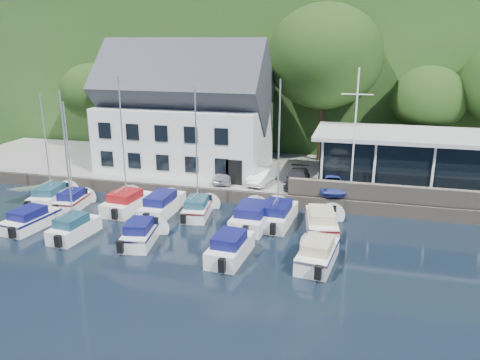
{
  "coord_description": "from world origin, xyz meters",
  "views": [
    {
      "loc": [
        7.83,
        -21.36,
        11.94
      ],
      "look_at": [
        -0.1,
        9.0,
        2.5
      ],
      "focal_mm": 35.0,
      "sensor_mm": 36.0,
      "label": 1
    }
  ],
  "objects": [
    {
      "name": "boat_r2_3",
      "position": [
        1.16,
        2.0,
        0.79
      ],
      "size": [
        2.31,
        5.78,
        1.57
      ],
      "primitive_type": null,
      "rotation": [
        0.0,
        0.0,
        -0.07
      ],
      "color": "white",
      "rests_on": "ground"
    },
    {
      "name": "quay",
      "position": [
        0.0,
        17.5,
        0.5
      ],
      "size": [
        60.0,
        13.0,
        1.0
      ],
      "primitive_type": "cube",
      "color": "gray",
      "rests_on": "ground"
    },
    {
      "name": "boat_r1_7",
      "position": [
        5.8,
        7.36,
        0.75
      ],
      "size": [
        3.05,
        6.79,
        1.49
      ],
      "primitive_type": null,
      "rotation": [
        0.0,
        0.0,
        0.16
      ],
      "color": "white",
      "rests_on": "ground"
    },
    {
      "name": "tree_0",
      "position": [
        -19.3,
        21.93,
        5.34
      ],
      "size": [
        6.35,
        6.35,
        8.67
      ],
      "primitive_type": null,
      "color": "#1A3710",
      "rests_on": "quay"
    },
    {
      "name": "ground",
      "position": [
        0.0,
        0.0,
        0.0
      ],
      "size": [
        180.0,
        180.0,
        0.0
      ],
      "primitive_type": "plane",
      "color": "black",
      "rests_on": "ground"
    },
    {
      "name": "boat_r1_1",
      "position": [
        -12.32,
        7.09,
        4.19
      ],
      "size": [
        2.2,
        5.15,
        8.39
      ],
      "primitive_type": null,
      "rotation": [
        0.0,
        0.0,
        0.1
      ],
      "color": "white",
      "rests_on": "ground"
    },
    {
      "name": "boat_r2_1",
      "position": [
        -9.13,
        2.34,
        4.54
      ],
      "size": [
        2.23,
        5.25,
        9.07
      ],
      "primitive_type": null,
      "rotation": [
        0.0,
        0.0,
        -0.1
      ],
      "color": "white",
      "rests_on": "ground"
    },
    {
      "name": "car_blue",
      "position": [
        6.07,
        12.75,
        1.64
      ],
      "size": [
        2.0,
        3.89,
        1.27
      ],
      "primitive_type": "imported",
      "rotation": [
        0.0,
        0.0,
        0.15
      ],
      "color": "#314098",
      "rests_on": "quay"
    },
    {
      "name": "field_patch",
      "position": [
        8.0,
        70.0,
        16.15
      ],
      "size": [
        50.0,
        30.0,
        0.3
      ],
      "primitive_type": "cube",
      "color": "#576130",
      "rests_on": "hillside"
    },
    {
      "name": "boat_r2_2",
      "position": [
        -4.69,
        2.63,
        0.74
      ],
      "size": [
        2.59,
        5.46,
        1.48
      ],
      "primitive_type": null,
      "rotation": [
        0.0,
        0.0,
        0.16
      ],
      "color": "white",
      "rests_on": "ground"
    },
    {
      "name": "boat_r2_0",
      "position": [
        -12.79,
        2.98,
        0.7
      ],
      "size": [
        2.62,
        5.76,
        1.4
      ],
      "primitive_type": null,
      "rotation": [
        0.0,
        0.0,
        -0.13
      ],
      "color": "white",
      "rests_on": "ground"
    },
    {
      "name": "car_white",
      "position": [
        0.54,
        13.38,
        1.61
      ],
      "size": [
        1.91,
        3.87,
        1.22
      ],
      "primitive_type": "imported",
      "rotation": [
        0.0,
        0.0,
        -0.17
      ],
      "color": "silver",
      "rests_on": "quay"
    },
    {
      "name": "quay_face",
      "position": [
        0.0,
        11.0,
        0.5
      ],
      "size": [
        60.0,
        0.3,
        1.0
      ],
      "primitive_type": "cube",
      "color": "#706759",
      "rests_on": "ground"
    },
    {
      "name": "car_silver",
      "position": [
        -2.49,
        13.11,
        1.6
      ],
      "size": [
        1.78,
        3.65,
        1.2
      ],
      "primitive_type": "imported",
      "rotation": [
        0.0,
        0.0,
        0.11
      ],
      "color": "silver",
      "rests_on": "quay"
    },
    {
      "name": "boat_r1_2",
      "position": [
        -8.17,
        7.5,
        4.69
      ],
      "size": [
        2.79,
        6.1,
        9.37
      ],
      "primitive_type": null,
      "rotation": [
        0.0,
        0.0,
        -0.1
      ],
      "color": "white",
      "rests_on": "ground"
    },
    {
      "name": "tree_2",
      "position": [
        -4.22,
        21.67,
        6.14
      ],
      "size": [
        7.52,
        7.52,
        10.27
      ],
      "primitive_type": null,
      "color": "#1A3710",
      "rests_on": "quay"
    },
    {
      "name": "seawall",
      "position": [
        12.0,
        11.4,
        1.6
      ],
      "size": [
        18.0,
        0.5,
        1.2
      ],
      "primitive_type": "cube",
      "color": "#706759",
      "rests_on": "quay"
    },
    {
      "name": "hillside",
      "position": [
        0.0,
        62.0,
        8.0
      ],
      "size": [
        160.0,
        75.0,
        16.0
      ],
      "primitive_type": "cube",
      "color": "#2B4F1D",
      "rests_on": "ground"
    },
    {
      "name": "boat_r1_5",
      "position": [
        1.29,
        7.11,
        0.78
      ],
      "size": [
        2.62,
        6.81,
        1.56
      ],
      "primitive_type": null,
      "rotation": [
        0.0,
        0.0,
        -0.05
      ],
      "color": "white",
      "rests_on": "ground"
    },
    {
      "name": "car_dgrey",
      "position": [
        3.33,
        13.48,
        1.61
      ],
      "size": [
        1.8,
        4.27,
        1.23
      ],
      "primitive_type": "imported",
      "rotation": [
        0.0,
        0.0,
        0.02
      ],
      "color": "#29282C",
      "rests_on": "quay"
    },
    {
      "name": "boat_r2_4",
      "position": [
        6.02,
        2.46,
        0.77
      ],
      "size": [
        2.55,
        5.72,
        1.54
      ],
      "primitive_type": null,
      "rotation": [
        0.0,
        0.0,
        -0.11
      ],
      "color": "white",
      "rests_on": "ground"
    },
    {
      "name": "tree_4",
      "position": [
        13.38,
        22.69,
        5.42
      ],
      "size": [
        6.47,
        6.47,
        8.84
      ],
      "primitive_type": null,
      "color": "#1A3710",
      "rests_on": "quay"
    },
    {
      "name": "tree_3",
      "position": [
        4.24,
        22.09,
        8.06
      ],
      "size": [
        10.33,
        10.33,
        14.12
      ],
      "primitive_type": null,
      "color": "#1A3710",
      "rests_on": "quay"
    },
    {
      "name": "flagpole",
      "position": [
        7.43,
        12.35,
        5.57
      ],
      "size": [
        2.19,
        0.2,
        9.13
      ],
      "primitive_type": null,
      "color": "white",
      "rests_on": "quay"
    },
    {
      "name": "boat_r1_4",
      "position": [
        -2.9,
        7.93,
        4.14
      ],
      "size": [
        2.5,
        5.77,
        8.28
      ],
      "primitive_type": null,
      "rotation": [
        0.0,
        0.0,
        0.13
      ],
      "color": "white",
      "rests_on": "ground"
    },
    {
      "name": "harbor_building",
      "position": [
        -7.0,
        16.5,
        5.35
      ],
      "size": [
        14.4,
        8.2,
        8.7
      ],
      "primitive_type": null,
      "color": "white",
      "rests_on": "quay"
    },
    {
      "name": "boat_r1_6",
      "position": [
        2.79,
        7.88,
        4.67
      ],
      "size": [
        2.59,
        6.59,
        9.35
      ],
      "primitive_type": null,
      "rotation": [
        0.0,
        0.0,
        -0.07
      ],
      "color": "white",
      "rests_on": "ground"
    },
    {
      "name": "tree_1",
      "position": [
        -10.94,
        21.22,
        5.43
      ],
      "size": [
        6.49,
        6.49,
        8.87
      ],
      "primitive_type": null,
      "color": "#1A3710",
      "rests_on": "quay"
    },
    {
      "name": "boat_r1_0",
      "position": [
        -14.6,
        7.69,
        4.25
      ],
      "size": [
        2.79,
        6.42,
        8.5
      ],
      "primitive_type": null,
      "rotation": [
        0.0,
        0.0,
        0.13
      ],
      "color": "white",
      "rests_on": "ground"
    },
    {
      "name": "boat_r1_3",
      "position": [
        -5.49,
        7.69,
        0.77
      ],
      "size": [
        1.94,
        7.02,
        1.54
      ],
      "primitive_type": null,
      "rotation": [
        0.0,
        0.0,
        -0.01
      ],
      "color": "white",
      "rests_on": "ground"
    },
    {
      "name": "club_pavilion",
      "position": [
        11.0,
        16.0,
        3.05
      ],
      "size": [
        13.2,
        7.2,
        4.1
      ],
      "primitive_type": null,
      "color": "black",
      "rests_on": "quay"
    },
    {
      "name": "gangway",
      "position": [
        -16.5,
        9.0,
        0.0
      ],
      "size": [
        1.2,
        6.0,
        1.4
      ],
      "primitive_type": null,
      "color": "silver",
      "rests_on": "ground"
    }
  ]
}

